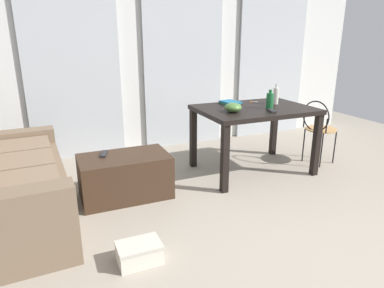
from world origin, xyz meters
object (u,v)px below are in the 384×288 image
(coffee_table, at_px, (125,176))
(couch, at_px, (8,186))
(bottle_far, at_px, (276,96))
(scissors, at_px, (253,102))
(tv_remote_on_table, at_px, (272,111))
(shoebox, at_px, (139,253))
(craft_table, at_px, (254,116))
(tv_remote_primary, at_px, (104,154))
(book_stack, at_px, (230,103))
(wire_chair, at_px, (318,125))
(bowl, at_px, (233,108))
(bottle_near, at_px, (270,100))

(coffee_table, bearing_deg, couch, -175.60)
(bottle_far, height_order, scissors, bottle_far)
(tv_remote_on_table, xyz_separation_m, shoebox, (-1.73, -0.91, -0.70))
(craft_table, bearing_deg, tv_remote_primary, 179.94)
(shoebox, bearing_deg, book_stack, 43.79)
(wire_chair, xyz_separation_m, shoebox, (-2.57, -1.08, -0.43))
(bottle_far, distance_m, tv_remote_on_table, 0.47)
(bowl, relative_size, book_stack, 0.69)
(wire_chair, relative_size, tv_remote_on_table, 5.30)
(coffee_table, height_order, craft_table, craft_table)
(coffee_table, distance_m, bottle_near, 1.78)
(scissors, bearing_deg, couch, -170.28)
(couch, height_order, tv_remote_primary, couch)
(craft_table, bearing_deg, shoebox, -144.95)
(tv_remote_on_table, xyz_separation_m, scissors, (0.13, 0.57, -0.01))
(bottle_near, xyz_separation_m, book_stack, (-0.28, 0.39, -0.07))
(bottle_near, distance_m, bottle_far, 0.29)
(coffee_table, distance_m, scissors, 1.84)
(scissors, bearing_deg, tv_remote_primary, -171.28)
(coffee_table, distance_m, shoebox, 1.11)
(bowl, distance_m, shoebox, 1.87)
(couch, distance_m, scissors, 2.80)
(bowl, distance_m, tv_remote_on_table, 0.42)
(coffee_table, xyz_separation_m, bottle_far, (1.88, 0.17, 0.65))
(scissors, bearing_deg, bowl, -141.32)
(bowl, relative_size, shoebox, 0.59)
(bowl, bearing_deg, scissors, 38.68)
(bottle_near, xyz_separation_m, shoebox, (-1.81, -1.07, -0.78))
(coffee_table, relative_size, shoebox, 2.78)
(bottle_near, bearing_deg, craft_table, 134.58)
(book_stack, distance_m, tv_remote_on_table, 0.59)
(bottle_near, bearing_deg, shoebox, -149.38)
(bowl, xyz_separation_m, tv_remote_primary, (-1.36, 0.13, -0.38))
(bowl, bearing_deg, wire_chair, 0.76)
(coffee_table, bearing_deg, tv_remote_on_table, -6.46)
(coffee_table, relative_size, bottle_far, 3.63)
(couch, distance_m, wire_chair, 3.44)
(craft_table, height_order, bottle_far, bottle_far)
(couch, relative_size, book_stack, 6.97)
(craft_table, bearing_deg, bowl, -160.71)
(bottle_near, relative_size, tv_remote_on_table, 1.39)
(craft_table, xyz_separation_m, bottle_far, (0.34, 0.08, 0.20))
(wire_chair, xyz_separation_m, book_stack, (-1.04, 0.38, 0.28))
(craft_table, relative_size, wire_chair, 1.59)
(craft_table, relative_size, bottle_near, 6.03)
(book_stack, relative_size, tv_remote_primary, 1.49)
(wire_chair, xyz_separation_m, tv_remote_primary, (-2.59, 0.11, -0.06))
(bottle_far, bearing_deg, craft_table, -167.40)
(book_stack, distance_m, tv_remote_primary, 1.61)
(wire_chair, height_order, tv_remote_on_table, wire_chair)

